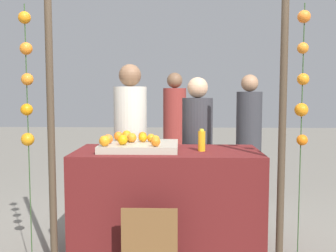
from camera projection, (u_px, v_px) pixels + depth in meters
ground_plane at (167, 250)px, 3.58m from camera, size 24.00×24.00×0.00m
stall_counter at (167, 201)px, 3.54m from camera, size 1.61×0.78×0.91m
orange_tray at (140, 146)px, 3.54m from camera, size 0.67×0.58×0.06m
orange_0 at (143, 138)px, 3.60m from camera, size 0.08×0.08×0.08m
orange_1 at (156, 139)px, 3.49m from camera, size 0.07×0.07×0.07m
orange_2 at (143, 136)px, 3.73m from camera, size 0.08×0.08×0.08m
orange_3 at (156, 142)px, 3.30m from camera, size 0.08×0.08×0.08m
orange_4 at (132, 138)px, 3.56m from camera, size 0.09×0.09×0.09m
orange_5 at (128, 137)px, 3.63m from camera, size 0.08×0.08×0.08m
orange_6 at (104, 141)px, 3.32m from camera, size 0.09×0.09×0.09m
orange_7 at (108, 139)px, 3.47m from camera, size 0.08×0.08×0.08m
orange_8 at (123, 140)px, 3.39m from camera, size 0.09×0.09×0.09m
orange_9 at (118, 136)px, 3.68m from camera, size 0.08×0.08×0.08m
orange_10 at (127, 135)px, 3.76m from camera, size 0.09×0.09×0.09m
orange_11 at (151, 138)px, 3.61m from camera, size 0.07×0.07×0.07m
juice_bottle at (202, 141)px, 3.45m from camera, size 0.06×0.06×0.19m
chalkboard_sign at (149, 246)px, 2.97m from camera, size 0.42×0.03×0.58m
vendor_left at (131, 152)px, 4.15m from camera, size 0.34×0.34×1.70m
vendor_right at (197, 158)px, 4.14m from camera, size 0.31×0.31×1.56m
crowd_person_0 at (249, 142)px, 5.21m from camera, size 0.33×0.33×1.64m
crowd_person_1 at (175, 134)px, 5.95m from camera, size 0.34×0.34×1.69m
canopy_post_left at (51, 130)px, 3.08m from camera, size 0.06×0.06×2.25m
canopy_post_right at (282, 131)px, 3.03m from camera, size 0.06×0.06×2.25m
garland_strand_left at (27, 84)px, 3.00m from camera, size 0.11×0.11×2.07m
garland_strand_right at (303, 81)px, 2.97m from camera, size 0.10×0.10×2.07m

